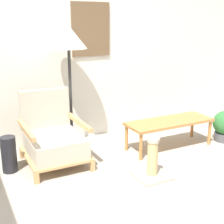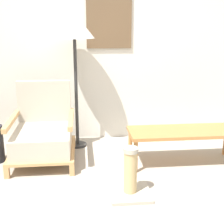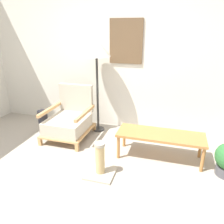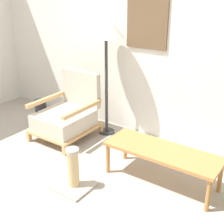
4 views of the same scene
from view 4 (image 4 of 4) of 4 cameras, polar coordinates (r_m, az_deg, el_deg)
The scene contains 7 objects.
ground_plane at distance 3.24m, azimuth -17.03°, elevation -15.79°, with size 14.00×14.00×0.00m, color #A89E8E.
wall_back at distance 4.16m, azimuth 3.82°, elevation 14.15°, with size 8.00×0.09×2.70m.
armchair at distance 4.24m, azimuth -8.17°, elevation -0.53°, with size 0.69×0.79×0.85m.
floor_lamp at distance 4.00m, azimuth -1.10°, elevation 14.86°, with size 0.47×0.47×1.62m.
coffee_table at distance 3.26m, azimuth 9.18°, elevation -7.48°, with size 1.20×0.43×0.38m.
vase at distance 4.63m, azimuth -12.81°, elevation -0.23°, with size 0.17×0.17×0.42m, color black.
scratching_post at distance 3.26m, azimuth -7.04°, elevation -11.31°, with size 0.36×0.36×0.45m.
Camera 4 is at (2.13, -1.46, 1.96)m, focal length 50.00 mm.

